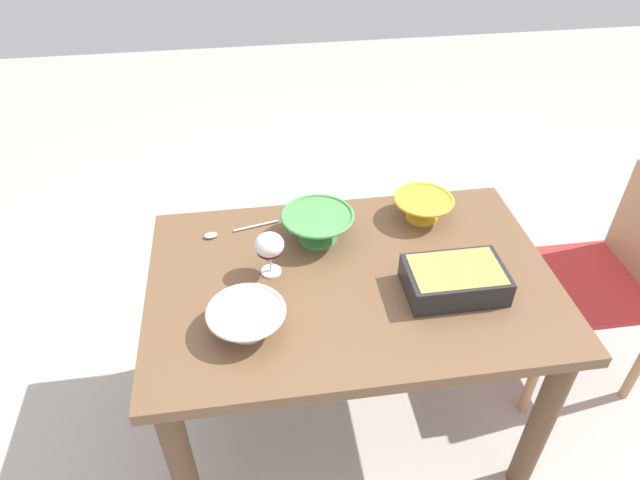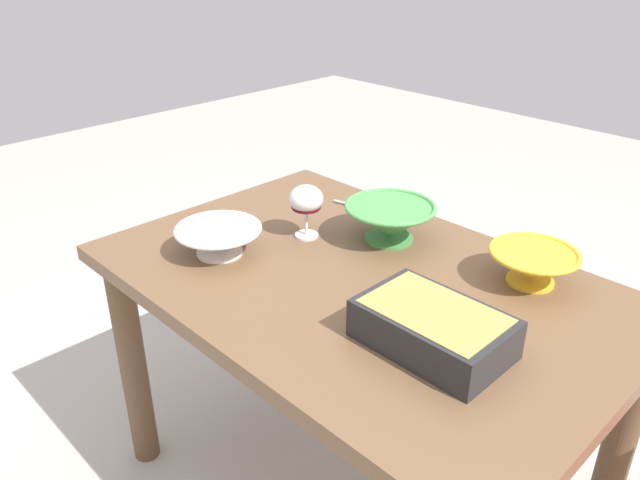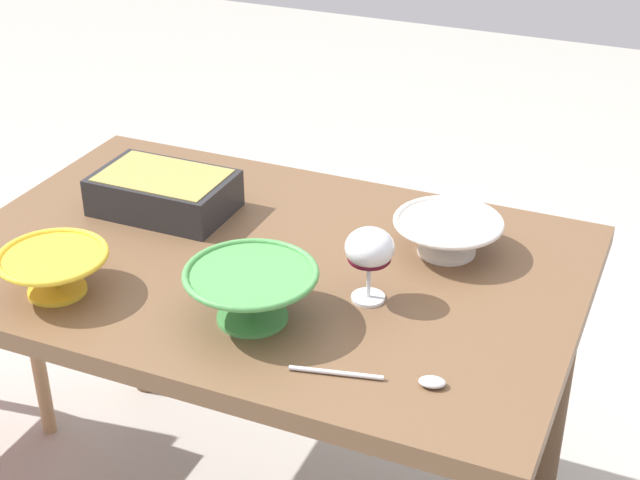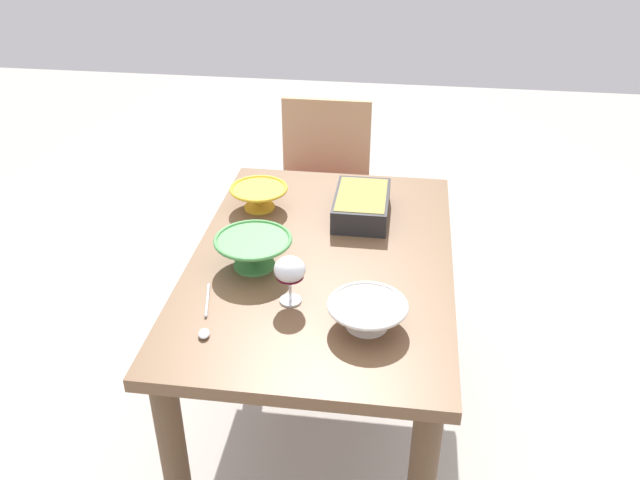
{
  "view_description": "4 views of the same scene",
  "coord_description": "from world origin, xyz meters",
  "px_view_note": "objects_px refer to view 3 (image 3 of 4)",
  "views": [
    {
      "loc": [
        -0.28,
        -1.23,
        1.88
      ],
      "look_at": [
        -0.08,
        0.09,
        0.8
      ],
      "focal_mm": 31.63,
      "sensor_mm": 36.0,
      "label": 1
    },
    {
      "loc": [
        0.84,
        -0.95,
        1.45
      ],
      "look_at": [
        -0.12,
        -0.01,
        0.78
      ],
      "focal_mm": 34.98,
      "sensor_mm": 36.0,
      "label": 2
    },
    {
      "loc": [
        -0.74,
        1.44,
        1.66
      ],
      "look_at": [
        -0.12,
        -0.0,
        0.79
      ],
      "focal_mm": 53.46,
      "sensor_mm": 36.0,
      "label": 3
    },
    {
      "loc": [
        -1.76,
        -0.23,
        1.85
      ],
      "look_at": [
        -0.03,
        0.0,
        0.8
      ],
      "focal_mm": 37.68,
      "sensor_mm": 36.0,
      "label": 4
    }
  ],
  "objects_px": {
    "casserole_dish": "(164,191)",
    "serving_bowl": "(448,233)",
    "serving_spoon": "(398,379)",
    "wine_glass": "(369,252)",
    "small_bowl": "(251,292)",
    "mixing_bowl": "(54,270)",
    "dining_table": "(265,310)"
  },
  "relations": [
    {
      "from": "serving_spoon",
      "to": "mixing_bowl",
      "type": "bearing_deg",
      "value": -0.59
    },
    {
      "from": "wine_glass",
      "to": "small_bowl",
      "type": "height_order",
      "value": "wine_glass"
    },
    {
      "from": "mixing_bowl",
      "to": "small_bowl",
      "type": "distance_m",
      "value": 0.38
    },
    {
      "from": "serving_bowl",
      "to": "mixing_bowl",
      "type": "bearing_deg",
      "value": 34.7
    },
    {
      "from": "small_bowl",
      "to": "serving_bowl",
      "type": "height_order",
      "value": "small_bowl"
    },
    {
      "from": "serving_spoon",
      "to": "dining_table",
      "type": "bearing_deg",
      "value": -35.82
    },
    {
      "from": "casserole_dish",
      "to": "serving_spoon",
      "type": "xyz_separation_m",
      "value": [
        -0.66,
        0.37,
        -0.04
      ]
    },
    {
      "from": "wine_glass",
      "to": "mixing_bowl",
      "type": "relative_size",
      "value": 0.7
    },
    {
      "from": "small_bowl",
      "to": "casserole_dish",
      "type": "bearing_deg",
      "value": -39.68
    },
    {
      "from": "small_bowl",
      "to": "serving_bowl",
      "type": "relative_size",
      "value": 1.09
    },
    {
      "from": "wine_glass",
      "to": "casserole_dish",
      "type": "height_order",
      "value": "wine_glass"
    },
    {
      "from": "dining_table",
      "to": "serving_bowl",
      "type": "distance_m",
      "value": 0.4
    },
    {
      "from": "casserole_dish",
      "to": "serving_bowl",
      "type": "bearing_deg",
      "value": -173.89
    },
    {
      "from": "small_bowl",
      "to": "serving_spoon",
      "type": "bearing_deg",
      "value": 166.67
    },
    {
      "from": "dining_table",
      "to": "casserole_dish",
      "type": "relative_size",
      "value": 4.28
    },
    {
      "from": "dining_table",
      "to": "serving_spoon",
      "type": "height_order",
      "value": "serving_spoon"
    },
    {
      "from": "wine_glass",
      "to": "mixing_bowl",
      "type": "distance_m",
      "value": 0.58
    },
    {
      "from": "serving_spoon",
      "to": "casserole_dish",
      "type": "bearing_deg",
      "value": -29.35
    },
    {
      "from": "wine_glass",
      "to": "serving_spoon",
      "type": "height_order",
      "value": "wine_glass"
    },
    {
      "from": "wine_glass",
      "to": "mixing_bowl",
      "type": "bearing_deg",
      "value": 20.9
    },
    {
      "from": "small_bowl",
      "to": "serving_spoon",
      "type": "xyz_separation_m",
      "value": [
        -0.3,
        0.07,
        -0.05
      ]
    },
    {
      "from": "wine_glass",
      "to": "serving_bowl",
      "type": "height_order",
      "value": "wine_glass"
    },
    {
      "from": "dining_table",
      "to": "casserole_dish",
      "type": "xyz_separation_m",
      "value": [
        0.28,
        -0.1,
        0.17
      ]
    },
    {
      "from": "casserole_dish",
      "to": "small_bowl",
      "type": "relative_size",
      "value": 1.21
    },
    {
      "from": "wine_glass",
      "to": "casserole_dish",
      "type": "bearing_deg",
      "value": -16.72
    },
    {
      "from": "serving_bowl",
      "to": "serving_spoon",
      "type": "relative_size",
      "value": 0.86
    },
    {
      "from": "serving_bowl",
      "to": "small_bowl",
      "type": "bearing_deg",
      "value": 55.94
    },
    {
      "from": "serving_spoon",
      "to": "small_bowl",
      "type": "bearing_deg",
      "value": -13.33
    },
    {
      "from": "casserole_dish",
      "to": "serving_bowl",
      "type": "height_order",
      "value": "casserole_dish"
    },
    {
      "from": "wine_glass",
      "to": "serving_spoon",
      "type": "bearing_deg",
      "value": 121.85
    },
    {
      "from": "serving_bowl",
      "to": "serving_spoon",
      "type": "bearing_deg",
      "value": 96.56
    },
    {
      "from": "wine_glass",
      "to": "small_bowl",
      "type": "xyz_separation_m",
      "value": [
        0.16,
        0.14,
        -0.04
      ]
    }
  ]
}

